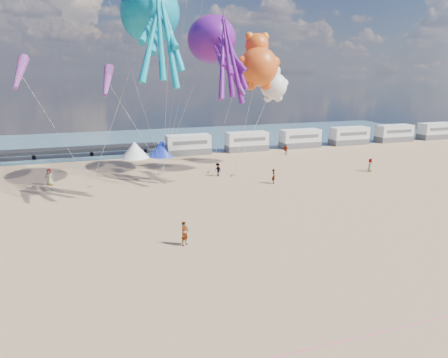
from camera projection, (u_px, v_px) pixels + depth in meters
The scene contains 29 objects.
ground at pixel (249, 296), 22.22m from camera, with size 120.00×120.00×0.00m, color tan.
water at pixel (137, 141), 72.70m from camera, with size 120.00×120.00×0.00m, color #3B5E72.
motorhome_0 at pixel (188, 145), 60.36m from camera, with size 6.60×2.50×3.00m, color silver.
motorhome_1 at pixel (247, 141), 63.23m from camera, with size 6.60×2.50×3.00m, color silver.
motorhome_2 at pixel (300, 139), 66.10m from camera, with size 6.60×2.50×3.00m, color silver.
motorhome_3 at pixel (349, 136), 68.97m from camera, with size 6.60×2.50×3.00m, color silver.
motorhome_4 at pixel (394, 133), 71.84m from camera, with size 6.60×2.50×3.00m, color silver.
motorhome_5 at pixel (436, 131), 74.71m from camera, with size 6.60×2.50×3.00m, color silver.
tent_white at pixel (135, 150), 58.02m from camera, with size 4.00×4.00×2.40m, color white.
tent_blue at pixel (162, 148), 59.23m from camera, with size 4.00×4.00×2.40m, color #1933CC.
rope_line at pixel (291, 354), 17.63m from camera, with size 0.03×0.03×34.00m, color #F2338C.
standing_person at pixel (185, 234), 28.55m from camera, with size 0.66×0.43×1.80m, color tan.
beachgoer_0 at pixel (370, 165), 50.11m from camera, with size 0.60×0.39×1.64m, color #7F6659.
beachgoer_2 at pixel (218, 170), 47.86m from camera, with size 0.77×0.60×1.59m, color #7F6659.
beachgoer_3 at pixel (286, 150), 60.17m from camera, with size 1.04×0.60×1.60m, color #7F6659.
beachgoer_5 at pixel (274, 176), 44.59m from camera, with size 1.55×0.50×1.68m, color #7F6659.
beachgoer_6 at pixel (49, 177), 43.94m from camera, with size 0.68×0.44×1.86m, color #7F6659.
sandbag_a at pixel (91, 186), 43.42m from camera, with size 0.50×0.35×0.22m, color gray.
sandbag_b at pixel (161, 174), 48.81m from camera, with size 0.50×0.35×0.22m, color gray.
sandbag_c at pixel (233, 175), 47.95m from camera, with size 0.50×0.35×0.22m, color gray.
sandbag_d at pixel (210, 172), 49.76m from camera, with size 0.50×0.35×0.22m, color gray.
sandbag_e at pixel (163, 172), 49.60m from camera, with size 0.50×0.35×0.22m, color gray.
kite_octopus_teal at pixel (150, 13), 39.46m from camera, with size 4.65×10.85×12.40m, color #098FAA, non-canonical shape.
kite_octopus_purple at pixel (211, 39), 45.18m from camera, with size 4.44×10.35×11.83m, color #61127E, non-canonical shape.
kite_panda at pixel (273, 86), 51.27m from camera, with size 4.16×3.91×5.87m, color white, non-canonical shape.
kite_teddy_orange at pixel (259, 67), 46.04m from camera, with size 5.44×5.12×7.68m, color #D65418, non-canonical shape.
windsock_left at pixel (20, 72), 39.16m from camera, with size 1.10×8.02×8.02m, color red, non-canonical shape.
windsock_mid at pixel (237, 82), 41.99m from camera, with size 1.00×6.02×6.02m, color red, non-canonical shape.
windsock_right at pixel (107, 81), 34.48m from camera, with size 0.90×4.57×4.57m, color red, non-canonical shape.
Camera 1 is at (-7.51, -18.37, 12.03)m, focal length 32.00 mm.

